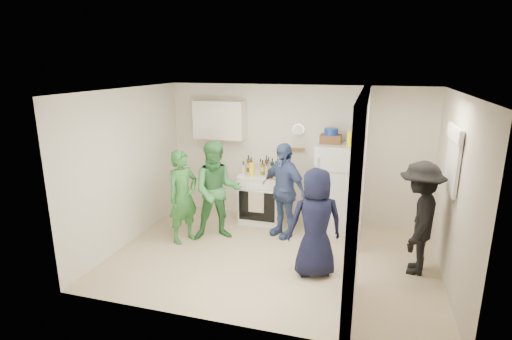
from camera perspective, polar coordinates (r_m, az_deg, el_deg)
The scene contains 39 objects.
floor at distance 6.24m, azimuth 2.35°, elevation -12.35°, with size 4.80×4.80×0.00m, color #C3B58A.
wall_back at distance 7.38m, azimuth 5.63°, elevation 2.31°, with size 4.80×4.80×0.00m, color silver.
wall_front at distance 4.23m, azimuth -3.08°, elevation -7.50°, with size 4.80×4.80×0.00m, color silver.
wall_left at distance 6.73m, azimuth -17.77°, elevation 0.40°, with size 3.40×3.40×0.00m, color silver.
wall_right at distance 5.73m, azimuth 26.52°, elevation -3.02°, with size 3.40×3.40×0.00m, color silver.
ceiling at distance 5.55m, azimuth 2.63°, elevation 11.21°, with size 4.80×4.80×0.00m, color white.
partition_pier_back at distance 6.68m, azimuth 14.82°, elevation 0.52°, with size 0.12×1.20×2.50m, color silver.
partition_pier_front at distance 4.58m, azimuth 13.91°, elevation -6.14°, with size 0.12×1.20×2.50m, color silver.
partition_header at distance 5.41m, azimuth 15.18°, elevation 8.49°, with size 0.12×1.00×0.40m, color silver.
stove at distance 7.41m, azimuth 0.79°, elevation -3.97°, with size 0.76×0.64×0.91m, color white.
upper_cabinet at distance 7.48m, azimuth -5.18°, elevation 7.17°, with size 0.95×0.34×0.70m, color silver.
fridge at distance 7.06m, azimuth 11.06°, elevation -2.52°, with size 0.63×0.62×1.54m, color silver.
wicker_basket at distance 6.92m, azimuth 10.62°, elevation 4.36°, with size 0.35×0.25×0.15m, color brown.
blue_bowl at distance 6.90m, azimuth 10.67°, elevation 5.42°, with size 0.24×0.24×0.11m, color navy.
yellow_cup_stack_top at distance 6.74m, azimuth 13.22°, elevation 4.37°, with size 0.09×0.09×0.25m, color #FFF615.
wall_clock at distance 7.27m, azimuth 6.08°, elevation 5.71°, with size 0.22×0.22×0.03m, color white.
spice_shelf at distance 7.31m, azimuth 5.58°, elevation 2.99°, with size 0.35×0.08×0.03m, color olive.
nook_window at distance 5.81m, azimuth 26.46°, elevation 1.34°, with size 0.03×0.70×0.80m, color black.
nook_window_frame at distance 5.81m, azimuth 26.32°, elevation 1.35°, with size 0.04×0.76×0.86m, color white.
nook_valance at distance 5.74m, azimuth 26.48°, elevation 4.76°, with size 0.04×0.82×0.18m, color white.
yellow_cup_stack_stove at distance 7.07m, azimuth -0.61°, elevation 0.01°, with size 0.09×0.09×0.25m, color yellow.
red_cup at distance 7.02m, azimuth 2.10°, elevation -0.67°, with size 0.09×0.09×0.12m, color #B11E0B.
person_green_left at distance 6.60m, azimuth -10.40°, elevation -3.77°, with size 0.56×0.37×1.54m, color #347830.
person_green_center at distance 6.60m, azimuth -5.58°, elevation -3.00°, with size 0.81×0.63×1.66m, color #388039.
person_denim at distance 6.70m, azimuth 3.91°, elevation -2.89°, with size 0.95×0.39×1.62m, color #3A487F.
person_navy at distance 5.53m, azimuth 8.51°, elevation -7.49°, with size 0.75×0.49×1.53m, color black.
person_nook at distance 5.97m, azimuth 22.24°, elevation -6.39°, with size 1.04×0.60×1.60m, color black.
bottle_a at distance 7.41m, azimuth -1.07°, elevation 0.95°, with size 0.08×0.08×0.31m, color brown.
bottle_b at distance 7.22m, azimuth -0.67°, elevation 0.43°, with size 0.06×0.06×0.27m, color #1F501A.
bottle_c at distance 7.40m, azimuth 0.66°, elevation 0.68°, with size 0.06×0.06×0.24m, color silver.
bottle_d at distance 7.18m, azimuth 0.94°, elevation 0.35°, with size 0.08×0.08×0.28m, color #695F12.
bottle_e at distance 7.37m, azimuth 1.82°, elevation 0.77°, with size 0.06×0.06×0.29m, color #9399A3.
bottle_f at distance 7.21m, azimuth 2.35°, elevation 0.53°, with size 0.07×0.07×0.30m, color #113020.
bottle_g at distance 7.31m, azimuth 3.15°, elevation 0.58°, with size 0.06×0.06×0.27m, color brown.
bottle_h at distance 7.22m, azimuth -1.83°, elevation 0.32°, with size 0.07×0.07×0.25m, color #AAB0B7.
bottle_i at distance 7.32m, azimuth 1.51°, elevation 0.85°, with size 0.07×0.07×0.33m, color #552A0E.
bottle_j at distance 7.09m, azimuth 2.85°, elevation 0.18°, with size 0.07×0.07×0.28m, color #1C5226.
bottle_k at distance 7.32m, azimuth -0.67°, elevation 0.70°, with size 0.06×0.06×0.29m, color brown.
bottle_l at distance 7.06m, azimuth 1.52°, elevation 0.08°, with size 0.06×0.06×0.27m, color #95A0A4.
Camera 1 is at (1.31, -5.38, 2.87)m, focal length 28.00 mm.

